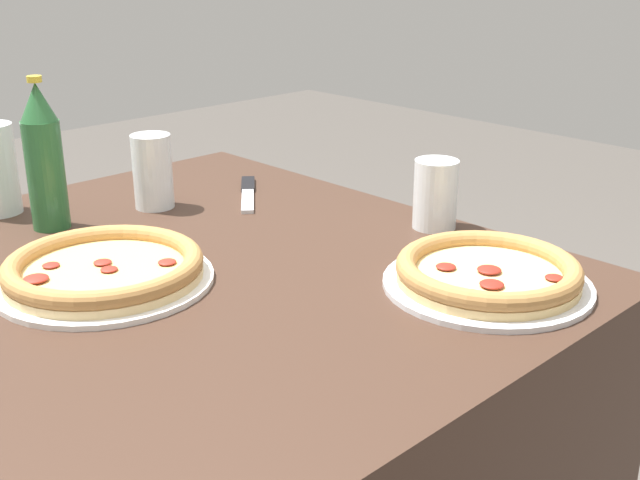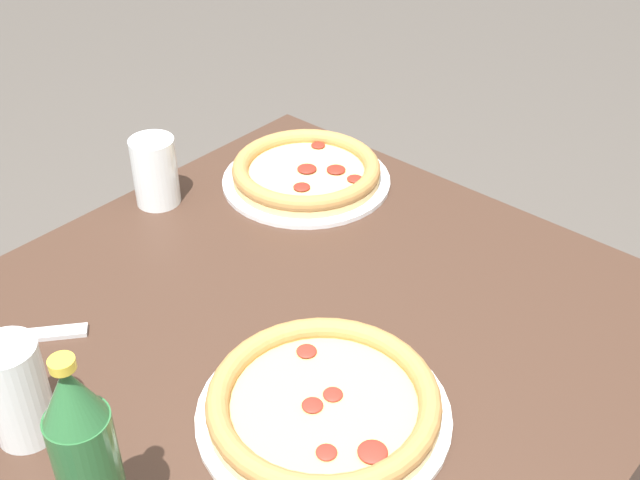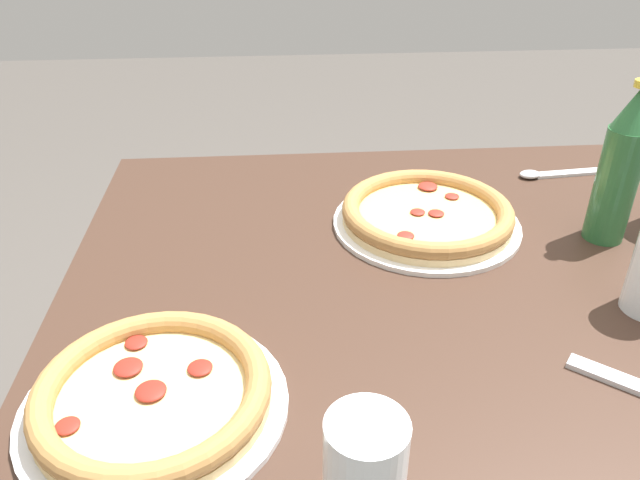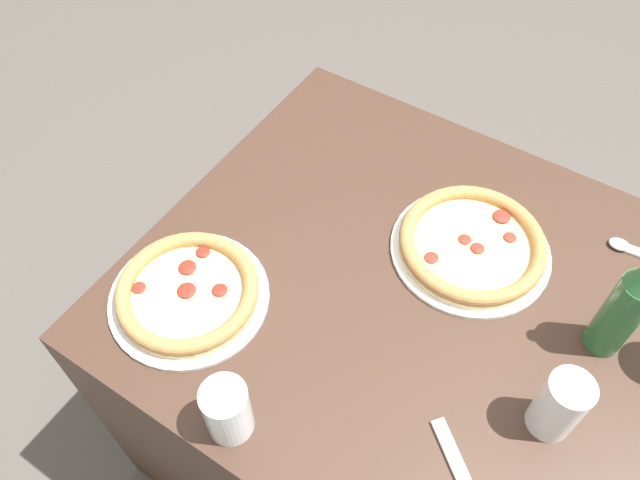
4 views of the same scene
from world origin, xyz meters
name	(u,v)px [view 4 (image 4 of 4)]	position (x,y,z in m)	size (l,w,h in m)	color
ground_plane	(388,434)	(0.00, 0.00, 0.00)	(8.00, 8.00, 0.00)	#4C4742
table	(401,377)	(0.00, 0.00, 0.36)	(1.03, 0.89, 0.73)	#3D281E
pizza_veggie	(472,245)	(-0.03, -0.13, 0.75)	(0.30, 0.30, 0.04)	white
pizza_salami	(188,293)	(0.35, 0.24, 0.75)	(0.29, 0.29, 0.04)	silver
glass_iced_tea	(228,412)	(0.14, 0.38, 0.78)	(0.07, 0.07, 0.12)	white
glass_cola	(559,406)	(-0.28, 0.11, 0.79)	(0.07, 0.07, 0.13)	white
beer_bottle	(627,306)	(-0.30, -0.08, 0.85)	(0.06, 0.06, 0.25)	#286033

